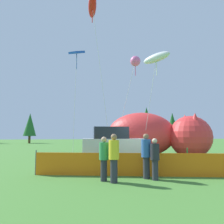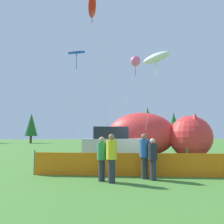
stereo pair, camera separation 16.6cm
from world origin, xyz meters
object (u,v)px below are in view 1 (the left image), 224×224
spectator_in_green_shirt (104,157)px  spectator_in_black_shirt (155,157)px  inflatable_cat (154,136)px  kite_pink_octopus (135,61)px  folding_chair (190,154)px  kite_red_lizard (92,7)px  kite_blue_box (77,54)px  spectator_in_grey_shirt (114,156)px  parked_car (113,145)px  spectator_in_red_shirt (146,154)px  kite_white_ghost (156,58)px

spectator_in_green_shirt → spectator_in_black_shirt: 2.06m
inflatable_cat → kite_pink_octopus: (-1.16, 1.29, 6.56)m
spectator_in_green_shirt → spectator_in_black_shirt: (2.06, -0.12, -0.04)m
spectator_in_green_shirt → spectator_in_black_shirt: spectator_in_green_shirt is taller
inflatable_cat → spectator_in_black_shirt: (-2.83, -8.37, -0.74)m
folding_chair → spectator_in_green_shirt: (-5.90, -4.41, 0.40)m
kite_red_lizard → kite_blue_box: kite_red_lizard is taller
spectator_in_grey_shirt → kite_pink_octopus: kite_pink_octopus is taller
parked_car → kite_blue_box: kite_blue_box is taller
spectator_in_black_shirt → kite_pink_octopus: bearing=80.2°
spectator_in_red_shirt → kite_blue_box: (-3.14, 7.38, 6.86)m
kite_pink_octopus → spectator_in_green_shirt: bearing=-111.3°
parked_car → spectator_in_black_shirt: size_ratio=2.45×
folding_chair → spectator_in_grey_shirt: bearing=-107.8°
parked_car → kite_white_ghost: kite_white_ghost is taller
kite_blue_box → folding_chair: bearing=-23.7°
folding_chair → inflatable_cat: bearing=136.3°
kite_blue_box → kite_white_ghost: bearing=-16.6°
inflatable_cat → kite_pink_octopus: size_ratio=0.96×
spectator_in_grey_shirt → spectator_in_black_shirt: 1.73m
spectator_in_green_shirt → kite_red_lizard: 12.55m
kite_pink_octopus → kite_red_lizard: (-3.94, -2.61, 3.20)m
spectator_in_green_shirt → kite_white_ghost: size_ratio=0.22×
spectator_in_green_shirt → kite_blue_box: (-1.35, 7.59, 6.93)m
kite_red_lizard → kite_blue_box: 3.77m
folding_chair → kite_red_lizard: 12.71m
parked_car → kite_white_ghost: (3.19, 0.17, 6.15)m
folding_chair → spectator_in_green_shirt: bearing=-111.7°
spectator_in_black_shirt → kite_blue_box: bearing=113.8°
folding_chair → spectator_in_black_shirt: (-3.84, -4.53, 0.37)m
spectator_in_green_shirt → kite_pink_octopus: 12.56m
spectator_in_green_shirt → parked_car: bearing=78.5°
folding_chair → spectator_in_grey_shirt: spectator_in_grey_shirt is taller
spectator_in_grey_shirt → kite_white_ghost: kite_white_ghost is taller
folding_chair → spectator_in_black_shirt: 5.95m
spectator_in_black_shirt → kite_red_lizard: 12.85m
spectator_in_black_shirt → kite_blue_box: kite_blue_box is taller
kite_red_lizard → spectator_in_green_shirt: bearing=-88.3°
kite_red_lizard → spectator_in_black_shirt: bearing=-72.2°
spectator_in_red_shirt → kite_blue_box: 10.55m
kite_pink_octopus → kite_blue_box: 5.45m
spectator_in_red_shirt → kite_white_ghost: size_ratio=0.24×
parked_car → spectator_in_red_shirt: 5.54m
inflatable_cat → spectator_in_grey_shirt: 9.75m
parked_car → spectator_in_red_shirt: bearing=-83.4°
folding_chair → spectator_in_red_shirt: spectator_in_red_shirt is taller
folding_chair → kite_pink_octopus: bearing=144.5°
spectator_in_green_shirt → kite_white_ghost: bearing=53.5°
spectator_in_red_shirt → kite_blue_box: kite_blue_box is taller
spectator_in_red_shirt → kite_red_lizard: bearing=106.6°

